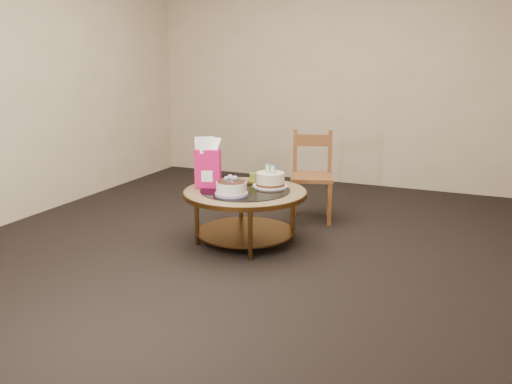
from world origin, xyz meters
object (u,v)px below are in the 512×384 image
at_px(coffee_table, 245,199).
at_px(cream_cake, 270,180).
at_px(dining_chair, 312,175).
at_px(decorated_cake, 231,189).
at_px(gift_bag, 208,163).

xyz_separation_m(coffee_table, cream_cake, (0.14, 0.19, 0.14)).
height_order(cream_cake, dining_chair, dining_chair).
bearing_deg(decorated_cake, cream_cake, 64.86).
relative_size(decorated_cake, gift_bag, 0.63).
bearing_deg(cream_cake, decorated_cake, -99.49).
bearing_deg(gift_bag, cream_cake, 5.72).
bearing_deg(coffee_table, decorated_cake, -100.04).
xyz_separation_m(cream_cake, dining_chair, (0.14, 0.70, -0.09)).
distance_m(decorated_cake, cream_cake, 0.42).
bearing_deg(decorated_cake, coffee_table, 79.96).
height_order(decorated_cake, gift_bag, gift_bag).
distance_m(decorated_cake, dining_chair, 1.13).
bearing_deg(gift_bag, decorated_cake, -47.85).
distance_m(coffee_table, dining_chair, 0.93).
bearing_deg(gift_bag, dining_chair, 37.16).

